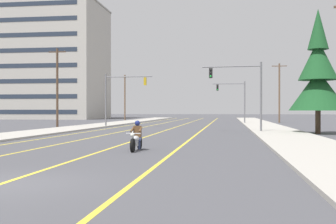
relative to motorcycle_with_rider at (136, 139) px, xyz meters
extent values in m
plane|color=#47474C|center=(-1.46, -9.66, -0.59)|extent=(400.00, 400.00, 0.00)
cube|color=yellow|center=(-1.59, 35.34, -0.58)|extent=(0.16, 100.00, 0.01)
cube|color=yellow|center=(-5.26, 35.34, -0.58)|extent=(0.16, 100.00, 0.01)
cube|color=yellow|center=(1.88, 35.34, -0.58)|extent=(0.16, 100.00, 0.01)
cube|color=yellow|center=(-8.26, 35.34, -0.58)|extent=(0.16, 100.00, 0.01)
cube|color=#ADA89E|center=(8.70, 30.34, -0.52)|extent=(4.40, 110.00, 0.14)
cube|color=#ADA89E|center=(-11.63, 30.34, -0.52)|extent=(4.40, 110.00, 0.14)
cylinder|color=black|center=(0.00, -0.82, -0.27)|extent=(0.12, 0.64, 0.64)
cylinder|color=black|center=(0.00, 0.73, -0.27)|extent=(0.12, 0.64, 0.64)
cylinder|color=silver|center=(0.00, -0.72, 0.05)|extent=(0.07, 0.33, 0.68)
sphere|color=white|center=(0.00, -0.87, 0.23)|extent=(0.20, 0.20, 0.20)
cylinder|color=silver|center=(0.00, -0.67, 0.28)|extent=(0.70, 0.05, 0.04)
ellipsoid|color=#B7BABF|center=(0.00, -0.17, 0.01)|extent=(0.32, 0.56, 0.28)
cube|color=silver|center=(0.00, -0.05, -0.22)|extent=(0.24, 0.44, 0.24)
cube|color=black|center=(0.00, 0.27, -0.05)|extent=(0.28, 0.52, 0.12)
cube|color=#B7BABF|center=(0.00, 0.68, 0.03)|extent=(0.20, 0.36, 0.08)
cylinder|color=silver|center=(-0.14, 0.35, -0.29)|extent=(0.08, 0.55, 0.08)
cube|color=brown|center=(0.00, 0.23, 0.33)|extent=(0.36, 0.24, 0.56)
sphere|color=navy|center=(0.00, 0.21, 0.74)|extent=(0.26, 0.26, 0.26)
cylinder|color=navy|center=(0.14, 0.09, -0.05)|extent=(0.14, 0.44, 0.30)
cylinder|color=navy|center=(0.16, -0.09, -0.35)|extent=(0.11, 0.16, 0.35)
cylinder|color=brown|center=(0.20, -0.03, 0.43)|extent=(0.10, 0.52, 0.27)
cylinder|color=navy|center=(-0.14, 0.09, -0.05)|extent=(0.14, 0.44, 0.30)
cylinder|color=navy|center=(-0.16, -0.09, -0.35)|extent=(0.11, 0.16, 0.35)
cylinder|color=brown|center=(-0.20, -0.03, 0.43)|extent=(0.10, 0.52, 0.27)
cylinder|color=slate|center=(7.28, 17.77, 2.51)|extent=(0.18, 0.18, 6.20)
cylinder|color=slate|center=(4.69, 17.94, 5.26)|extent=(5.19, 0.44, 0.11)
cube|color=black|center=(2.87, 18.06, 4.71)|extent=(0.31, 0.26, 0.90)
sphere|color=black|center=(2.86, 17.90, 5.01)|extent=(0.18, 0.18, 0.18)
sphere|color=black|center=(2.86, 17.90, 4.71)|extent=(0.18, 0.18, 0.18)
sphere|color=green|center=(2.86, 17.90, 4.41)|extent=(0.18, 0.18, 0.18)
cylinder|color=slate|center=(-9.76, 27.89, 2.51)|extent=(0.18, 0.18, 6.20)
cylinder|color=slate|center=(-6.99, 27.85, 5.26)|extent=(5.53, 0.20, 0.11)
cube|color=#B79319|center=(-5.06, 27.81, 4.71)|extent=(0.30, 0.24, 0.90)
sphere|color=black|center=(-5.05, 27.97, 5.01)|extent=(0.18, 0.18, 0.18)
sphere|color=black|center=(-5.05, 27.97, 4.71)|extent=(0.18, 0.18, 0.18)
sphere|color=green|center=(-5.05, 27.97, 4.41)|extent=(0.18, 0.18, 0.18)
cylinder|color=slate|center=(6.84, 42.66, 2.51)|extent=(0.18, 0.18, 6.20)
cylinder|color=slate|center=(4.52, 42.57, 5.26)|extent=(4.66, 0.30, 0.11)
cube|color=black|center=(2.89, 42.51, 4.71)|extent=(0.31, 0.25, 0.90)
sphere|color=black|center=(2.89, 42.35, 5.01)|extent=(0.18, 0.18, 0.18)
sphere|color=black|center=(2.89, 42.35, 4.71)|extent=(0.18, 0.18, 0.18)
sphere|color=green|center=(2.89, 42.35, 4.41)|extent=(0.18, 0.18, 0.18)
cylinder|color=#4C3828|center=(-14.87, 25.87, 3.92)|extent=(0.26, 0.26, 9.01)
cube|color=#4C3828|center=(-14.87, 25.87, 8.02)|extent=(2.03, 0.12, 0.12)
cylinder|color=slate|center=(-15.72, 25.87, 8.12)|extent=(0.08, 0.08, 0.12)
cylinder|color=slate|center=(-14.01, 25.87, 8.12)|extent=(0.08, 0.08, 0.12)
cylinder|color=brown|center=(12.38, 47.86, 4.05)|extent=(0.26, 0.26, 9.28)
cube|color=brown|center=(12.38, 47.86, 8.29)|extent=(2.34, 0.12, 0.12)
cylinder|color=slate|center=(11.39, 47.86, 8.39)|extent=(0.08, 0.08, 0.12)
cylinder|color=slate|center=(13.36, 47.86, 8.39)|extent=(0.08, 0.08, 0.12)
cylinder|color=brown|center=(-14.66, 56.99, 3.70)|extent=(0.26, 0.26, 8.57)
cube|color=brown|center=(-14.66, 56.99, 7.59)|extent=(2.00, 0.12, 0.12)
cylinder|color=slate|center=(-15.50, 56.99, 7.69)|extent=(0.08, 0.08, 0.12)
cylinder|color=slate|center=(-13.81, 56.99, 7.69)|extent=(0.08, 0.08, 0.12)
cylinder|color=#423023|center=(11.84, 16.59, 0.38)|extent=(0.43, 0.43, 1.94)
cone|color=#194C23|center=(11.84, 16.59, 3.05)|extent=(4.74, 4.74, 3.40)
cone|color=#194C23|center=(11.84, 16.59, 5.60)|extent=(3.23, 3.23, 3.40)
cone|color=#194C23|center=(11.84, 16.59, 8.15)|extent=(1.71, 1.71, 3.40)
cube|color=#B2ADA3|center=(-36.89, 72.95, 12.38)|extent=(24.94, 18.44, 25.93)
cube|color=gray|center=(-36.89, 72.95, 25.55)|extent=(25.18, 18.68, 0.40)
cube|color=#283342|center=(-36.89, 63.70, 1.03)|extent=(20.95, 0.06, 0.90)
cube|color=#283342|center=(-36.89, 63.70, 4.28)|extent=(20.95, 0.06, 0.90)
cube|color=#283342|center=(-36.89, 63.70, 7.52)|extent=(20.95, 0.06, 0.90)
cube|color=#283342|center=(-36.89, 63.70, 10.76)|extent=(20.95, 0.06, 0.90)
cube|color=#283342|center=(-36.89, 63.70, 14.00)|extent=(20.95, 0.06, 0.90)
cube|color=#283342|center=(-36.89, 63.70, 17.24)|extent=(20.95, 0.06, 0.90)
cube|color=#283342|center=(-36.89, 63.70, 20.49)|extent=(20.95, 0.06, 0.90)
cube|color=#283342|center=(-36.89, 63.70, 23.73)|extent=(20.95, 0.06, 0.90)
camera|label=1|loc=(4.39, -20.09, 1.38)|focal=45.28mm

